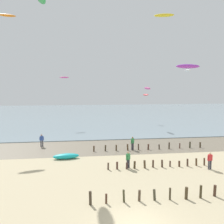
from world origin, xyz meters
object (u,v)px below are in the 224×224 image
at_px(kite_aloft_3, 7,15).
at_px(grounded_kite, 66,156).
at_px(person_by_waterline, 128,159).
at_px(kite_aloft_7, 164,15).
at_px(person_mid_beach, 133,143).
at_px(kite_aloft_8, 147,88).
at_px(kite_aloft_2, 146,95).
at_px(person_nearest_camera, 210,160).
at_px(kite_aloft_5, 188,71).
at_px(person_left_flank, 42,140).
at_px(kite_aloft_4, 188,66).
at_px(kite_aloft_1, 64,77).

bearing_deg(kite_aloft_3, grounded_kite, -68.22).
xyz_separation_m(person_by_waterline, kite_aloft_7, (9.90, 18.82, 19.26)).
relative_size(person_mid_beach, grounded_kite, 0.59).
height_order(kite_aloft_7, kite_aloft_8, kite_aloft_7).
bearing_deg(kite_aloft_3, person_mid_beach, -42.75).
height_order(person_by_waterline, kite_aloft_2, kite_aloft_2).
height_order(person_nearest_camera, kite_aloft_8, kite_aloft_8).
bearing_deg(grounded_kite, person_nearest_camera, -27.31).
distance_m(kite_aloft_2, kite_aloft_7, 17.69).
height_order(grounded_kite, kite_aloft_5, kite_aloft_5).
distance_m(person_left_flank, kite_aloft_8, 23.09).
xyz_separation_m(person_by_waterline, kite_aloft_3, (-15.01, 15.67, 17.47)).
xyz_separation_m(kite_aloft_4, kite_aloft_8, (0.62, 18.90, -2.66)).
bearing_deg(kite_aloft_8, kite_aloft_3, -78.31).
relative_size(person_left_flank, kite_aloft_8, 0.67).
bearing_deg(person_left_flank, kite_aloft_2, 44.98).
bearing_deg(kite_aloft_5, grounded_kite, 125.81).
bearing_deg(kite_aloft_5, kite_aloft_7, 64.85).
relative_size(kite_aloft_2, kite_aloft_8, 0.75).
relative_size(kite_aloft_7, kite_aloft_8, 1.34).
relative_size(person_by_waterline, kite_aloft_3, 0.68).
bearing_deg(kite_aloft_2, grounded_kite, 128.55).
bearing_deg(person_left_flank, person_nearest_camera, -33.02).
relative_size(kite_aloft_1, kite_aloft_2, 0.96).
height_order(grounded_kite, kite_aloft_8, kite_aloft_8).
bearing_deg(kite_aloft_1, kite_aloft_8, 151.56).
bearing_deg(person_by_waterline, kite_aloft_3, 133.77).
bearing_deg(kite_aloft_7, person_left_flank, -139.97).
relative_size(person_by_waterline, kite_aloft_8, 0.67).
distance_m(person_mid_beach, kite_aloft_1, 24.05).
xyz_separation_m(kite_aloft_1, kite_aloft_2, (17.48, 2.63, -3.62)).
bearing_deg(person_nearest_camera, kite_aloft_7, 84.18).
distance_m(kite_aloft_7, kite_aloft_8, 13.20).
height_order(person_nearest_camera, kite_aloft_7, kite_aloft_7).
bearing_deg(kite_aloft_1, grounded_kite, 79.97).
bearing_deg(kite_aloft_1, kite_aloft_2, 175.17).
bearing_deg(person_mid_beach, kite_aloft_2, 70.82).
relative_size(person_by_waterline, kite_aloft_4, 0.60).
xyz_separation_m(person_mid_beach, person_left_flank, (-11.70, 3.19, 0.00)).
relative_size(grounded_kite, kite_aloft_4, 1.01).
xyz_separation_m(person_by_waterline, kite_aloft_1, (-7.59, 27.07, 8.93)).
xyz_separation_m(person_left_flank, kite_aloft_8, (18.04, 12.72, 6.78)).
bearing_deg(kite_aloft_2, person_mid_beach, 141.60).
distance_m(person_nearest_camera, kite_aloft_7, 27.97).
distance_m(person_mid_beach, kite_aloft_5, 18.19).
relative_size(grounded_kite, kite_aloft_3, 1.15).
bearing_deg(kite_aloft_4, kite_aloft_2, 83.55).
distance_m(person_by_waterline, kite_aloft_2, 31.75).
distance_m(kite_aloft_1, kite_aloft_4, 27.75).
height_order(person_by_waterline, kite_aloft_1, kite_aloft_1).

